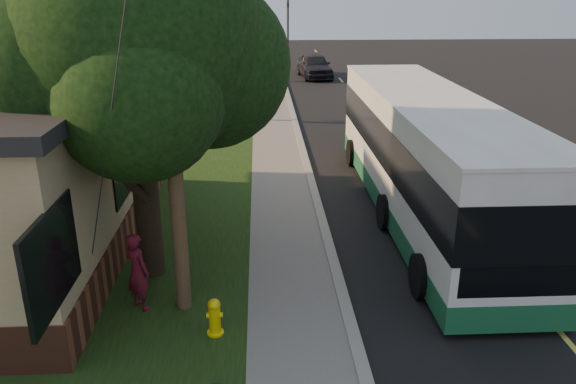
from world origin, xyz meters
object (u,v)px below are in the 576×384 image
at_px(leafy_tree, 135,43).
at_px(bare_tree_far, 239,51).
at_px(bare_tree_near, 221,76).
at_px(transit_bus, 426,153).
at_px(distant_car, 314,66).
at_px(fire_hydrant, 215,317).
at_px(utility_pole, 168,83).
at_px(skateboarder, 137,271).
at_px(dumpster, 30,169).
at_px(traffic_signal, 288,29).

relative_size(leafy_tree, bare_tree_far, 1.94).
bearing_deg(bare_tree_near, transit_bus, -61.94).
bearing_deg(distant_car, fire_hydrant, -104.76).
bearing_deg(leafy_tree, transit_bus, 24.19).
xyz_separation_m(utility_pole, transit_bus, (6.28, 4.86, -2.81)).
xyz_separation_m(skateboarder, dumpster, (-4.97, 7.61, -0.23)).
relative_size(leafy_tree, transit_bus, 0.62).
xyz_separation_m(traffic_signal, transit_bus, (2.47, -28.14, -1.34)).
relative_size(leafy_tree, distant_car, 1.57).
relative_size(bare_tree_far, skateboarder, 2.45).
bearing_deg(bare_tree_near, distant_car, 66.47).
relative_size(utility_pole, bare_tree_near, 2.11).
distance_m(utility_pole, traffic_signal, 33.26).
relative_size(traffic_signal, distant_car, 1.11).
height_order(utility_pole, transit_bus, utility_pole).
bearing_deg(dumpster, traffic_signal, 69.17).
bearing_deg(traffic_signal, dumpster, -110.83).
bearing_deg(distant_car, traffic_signal, 116.26).
height_order(fire_hydrant, traffic_signal, traffic_signal).
xyz_separation_m(bare_tree_near, skateboarder, (-0.69, -16.99, -1.26)).
bearing_deg(bare_tree_far, leafy_tree, -92.45).
distance_m(skateboarder, dumpster, 9.09).
bearing_deg(leafy_tree, distant_car, 77.33).
xyz_separation_m(bare_tree_far, distant_car, (5.25, 1.22, -1.16)).
xyz_separation_m(bare_tree_near, bare_tree_far, (0.50, 12.00, -0.15)).
bearing_deg(dumpster, bare_tree_near, 58.92).
relative_size(utility_pole, transit_bus, 0.72).
xyz_separation_m(leafy_tree, traffic_signal, (4.67, 31.35, -2.00)).
height_order(bare_tree_far, distant_car, bare_tree_far).
height_order(skateboarder, distant_car, skateboarder).
bearing_deg(utility_pole, leafy_tree, 117.60).
height_order(bare_tree_near, distant_car, bare_tree_near).
xyz_separation_m(bare_tree_far, transit_bus, (5.97, -24.14, -0.18)).
bearing_deg(fire_hydrant, utility_pole, 125.38).
bearing_deg(transit_bus, leafy_tree, -155.81).
distance_m(bare_tree_near, traffic_signal, 16.52).
relative_size(fire_hydrant, transit_bus, 0.06).
distance_m(transit_bus, dumpster, 12.49).
distance_m(leafy_tree, bare_tree_far, 27.56).
bearing_deg(transit_bus, dumpster, 167.16).
distance_m(bare_tree_far, skateboarder, 29.04).
xyz_separation_m(leafy_tree, dumpster, (-4.98, 5.97, -4.51)).
relative_size(fire_hydrant, bare_tree_near, 0.17).
xyz_separation_m(fire_hydrant, bare_tree_near, (-0.90, 18.00, 1.72)).
distance_m(transit_bus, skateboarder, 8.70).
xyz_separation_m(utility_pole, bare_tree_far, (0.31, 29.01, -2.63)).
bearing_deg(traffic_signal, bare_tree_far, -131.19).
bearing_deg(bare_tree_near, traffic_signal, 75.96).
xyz_separation_m(utility_pole, traffic_signal, (3.81, 33.01, -1.47)).
relative_size(transit_bus, skateboarder, 7.68).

